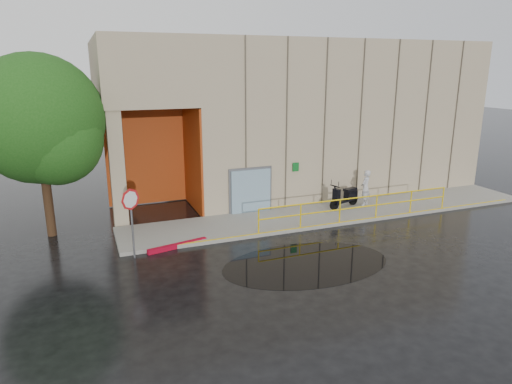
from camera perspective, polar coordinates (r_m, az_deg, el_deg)
ground at (r=16.28m, az=6.13°, el=-8.94°), size 120.00×120.00×0.00m
sidewalk at (r=21.78m, az=10.08°, el=-2.56°), size 20.00×3.00×0.15m
building at (r=27.07m, az=5.33°, el=10.02°), size 20.00×10.17×8.00m
guardrail at (r=20.65m, az=12.69°, el=-1.93°), size 9.56×0.06×1.03m
person at (r=22.77m, az=13.52°, el=0.52°), size 0.76×0.70×1.74m
scooter at (r=22.21m, az=11.06°, el=0.15°), size 1.89×1.06×1.43m
stop_sign at (r=16.62m, az=-15.36°, el=-1.94°), size 0.67×0.48×2.60m
red_curb at (r=17.78m, az=-9.76°, el=-6.63°), size 2.38×0.69×0.18m
puddle at (r=16.31m, az=6.31°, el=-8.90°), size 6.20×3.96×0.01m
tree_near at (r=19.47m, az=-25.13°, el=7.66°), size 5.00×5.00×7.25m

